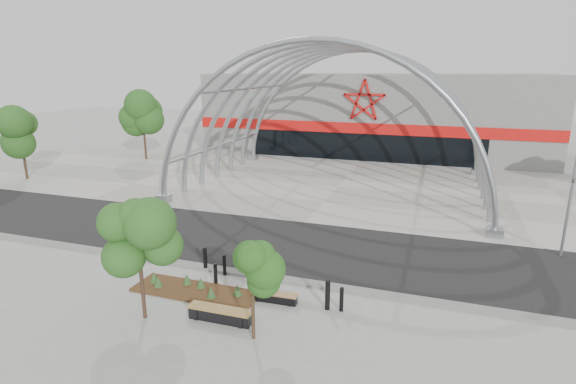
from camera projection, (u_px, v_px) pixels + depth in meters
The scene contains 19 objects.
ground at pixel (258, 274), 19.19m from camera, with size 140.00×140.00×0.00m, color gray.
road at pixel (285, 245), 22.38m from camera, with size 140.00×7.00×0.02m, color black.
forecourt at pixel (338, 187), 33.34m from camera, with size 60.00×17.00×0.04m, color #9B978C.
kerb at pixel (256, 275), 18.94m from camera, with size 60.00×0.50×0.12m, color slate.
arena_building at pixel (375, 112), 48.69m from camera, with size 34.00×15.24×8.00m.
vault_canopy at pixel (338, 187), 33.34m from camera, with size 20.80×15.80×20.36m.
planting_bed at pixel (194, 289), 17.61m from camera, with size 5.04×1.58×0.53m.
signal_pole at pixel (569, 205), 20.40m from camera, with size 0.20×0.68×4.78m.
street_tree_0 at pixel (138, 236), 15.03m from camera, with size 1.86×1.86×4.24m.
street_tree_1 at pixel (252, 271), 13.97m from camera, with size 1.41×1.41×3.32m.
bench_0 at pixel (220, 315), 15.56m from camera, with size 2.32×0.55×0.49m.
bench_1 at pixel (274, 297), 16.85m from camera, with size 1.80×0.47×0.37m.
bollard_0 at pixel (205, 259), 19.42m from camera, with size 0.17×0.17×1.06m, color black.
bollard_1 at pixel (224, 265), 18.98m from camera, with size 0.15×0.15×0.92m, color black.
bollard_2 at pixel (216, 274), 18.08m from camera, with size 0.15×0.15×0.95m, color black.
bollard_3 at pixel (328, 295), 16.23m from camera, with size 0.18×0.18×1.14m, color black.
bollard_4 at pixel (342, 299), 16.14m from camera, with size 0.15×0.15×0.92m, color black.
bg_tree_0 at pixel (142, 111), 42.43m from camera, with size 3.00×3.00×6.45m.
bg_tree_2 at pixel (20, 131), 34.74m from camera, with size 2.55×2.55×5.38m.
Camera 1 is at (6.87, -16.24, 8.45)m, focal length 28.00 mm.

